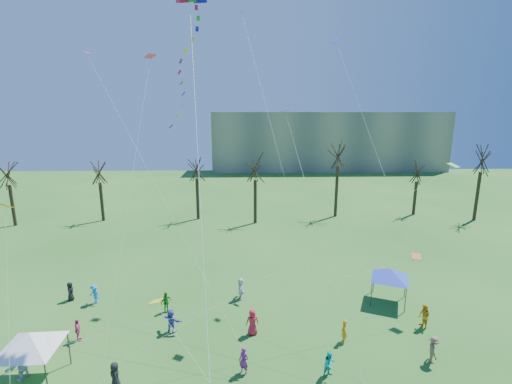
{
  "coord_description": "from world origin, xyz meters",
  "views": [
    {
      "loc": [
        0.16,
        -12.93,
        15.05
      ],
      "look_at": [
        0.72,
        5.0,
        11.0
      ],
      "focal_mm": 25.0,
      "sensor_mm": 36.0,
      "label": 1
    }
  ],
  "objects_px": {
    "big_box_kite": "(190,70)",
    "canopy_tent_white": "(30,340)",
    "distant_building": "(327,141)",
    "canopy_tent_blue": "(390,274)"
  },
  "relations": [
    {
      "from": "big_box_kite",
      "to": "canopy_tent_white",
      "type": "height_order",
      "value": "big_box_kite"
    },
    {
      "from": "big_box_kite",
      "to": "distant_building",
      "type": "bearing_deg",
      "value": 71.0
    },
    {
      "from": "big_box_kite",
      "to": "canopy_tent_blue",
      "type": "distance_m",
      "value": 21.4
    },
    {
      "from": "distant_building",
      "to": "canopy_tent_white",
      "type": "relative_size",
      "value": 14.33
    },
    {
      "from": "distant_building",
      "to": "big_box_kite",
      "type": "bearing_deg",
      "value": -109.0
    },
    {
      "from": "distant_building",
      "to": "canopy_tent_blue",
      "type": "distance_m",
      "value": 69.95
    },
    {
      "from": "distant_building",
      "to": "big_box_kite",
      "type": "distance_m",
      "value": 77.64
    },
    {
      "from": "big_box_kite",
      "to": "canopy_tent_white",
      "type": "relative_size",
      "value": 5.89
    },
    {
      "from": "canopy_tent_blue",
      "to": "big_box_kite",
      "type": "bearing_deg",
      "value": -165.54
    },
    {
      "from": "distant_building",
      "to": "big_box_kite",
      "type": "xyz_separation_m",
      "value": [
        -25.07,
        -72.8,
        9.96
      ]
    }
  ]
}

